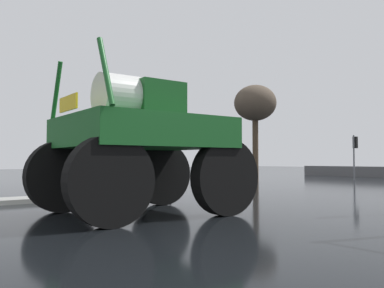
# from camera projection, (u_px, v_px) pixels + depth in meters

# --- Properties ---
(ground_plane) EXTENTS (120.00, 120.00, 0.00)m
(ground_plane) POSITION_uv_depth(u_px,v_px,m) (360.00, 191.00, 18.53)
(ground_plane) COLOR black
(median_island) EXTENTS (1.25, 9.11, 0.15)m
(median_island) POSITION_uv_depth(u_px,v_px,m) (71.00, 197.00, 14.58)
(median_island) COLOR gray
(median_island) RESTS_ON ground
(oversize_sprayer) EXTENTS (4.00, 5.29, 4.08)m
(oversize_sprayer) POSITION_uv_depth(u_px,v_px,m) (141.00, 141.00, 10.63)
(oversize_sprayer) COLOR black
(oversize_sprayer) RESTS_ON ground
(traffic_signal_near_left) EXTENTS (0.24, 0.54, 3.84)m
(traffic_signal_near_left) POSITION_uv_depth(u_px,v_px,m) (173.00, 131.00, 18.69)
(traffic_signal_near_left) COLOR slate
(traffic_signal_near_left) RESTS_ON ground
(traffic_signal_far_right) EXTENTS (0.24, 0.55, 3.25)m
(traffic_signal_far_right) POSITION_uv_depth(u_px,v_px,m) (355.00, 147.00, 29.15)
(traffic_signal_far_right) COLOR slate
(traffic_signal_far_right) RESTS_ON ground
(bare_tree_left) EXTENTS (2.85, 2.85, 6.52)m
(bare_tree_left) POSITION_uv_depth(u_px,v_px,m) (255.00, 104.00, 27.15)
(bare_tree_left) COLOR #473828
(bare_tree_left) RESTS_ON ground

